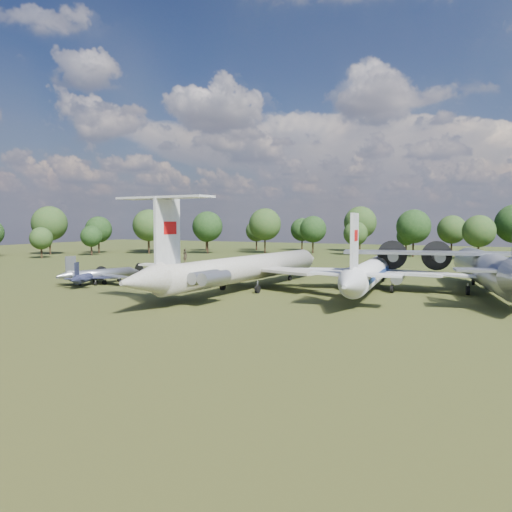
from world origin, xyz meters
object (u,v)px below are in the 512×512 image
at_px(il62_airliner, 247,273).
at_px(an12_transport, 488,274).
at_px(small_prop_northwest, 102,276).
at_px(person_on_il62, 185,256).
at_px(small_prop_west, 88,279).
at_px(tu104_jet, 373,275).

relative_size(il62_airliner, an12_transport, 1.18).
distance_m(small_prop_northwest, person_on_il62, 26.06).
bearing_deg(person_on_il62, small_prop_west, -4.71).
distance_m(an12_transport, person_on_il62, 41.03).
distance_m(il62_airliner, person_on_il62, 14.43).
height_order(small_prop_west, person_on_il62, person_on_il62).
relative_size(tu104_jet, an12_transport, 1.06).
bearing_deg(tu104_jet, small_prop_west, -167.54).
bearing_deg(tu104_jet, an12_transport, 7.68).
distance_m(an12_transport, small_prop_west, 58.78).
relative_size(small_prop_northwest, person_on_il62, 9.41).
relative_size(il62_airliner, small_prop_northwest, 3.21).
bearing_deg(small_prop_west, tu104_jet, -6.03).
height_order(il62_airliner, an12_transport, an12_transport).
bearing_deg(il62_airliner, small_prop_northwest, -167.09).
bearing_deg(small_prop_west, an12_transport, -7.27).
relative_size(tu104_jet, small_prop_northwest, 2.91).
bearing_deg(an12_transport, tu104_jet, -179.66).
bearing_deg(person_on_il62, il62_airliner, -81.14).
xyz_separation_m(il62_airliner, an12_transport, (31.58, 10.37, 0.35)).
bearing_deg(small_prop_northwest, il62_airliner, 26.16).
distance_m(il62_airliner, small_prop_west, 25.62).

